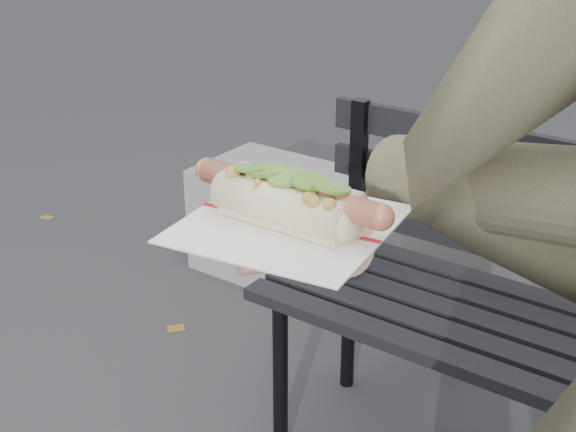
# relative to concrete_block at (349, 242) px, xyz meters

# --- Properties ---
(concrete_block) EXTENTS (1.20, 0.40, 0.40)m
(concrete_block) POSITION_rel_concrete_block_xyz_m (0.00, 0.00, 0.00)
(concrete_block) COLOR slate
(concrete_block) RESTS_ON ground
(held_hotdog) EXTENTS (0.63, 0.32, 0.20)m
(held_hotdog) POSITION_rel_concrete_block_xyz_m (1.10, -1.57, 0.98)
(held_hotdog) COLOR #413C2B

